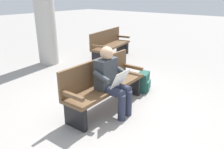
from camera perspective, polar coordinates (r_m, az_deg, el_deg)
name	(u,v)px	position (r m, az deg, el deg)	size (l,w,h in m)	color
ground_plane	(107,108)	(4.16, -1.25, -8.48)	(40.00, 40.00, 0.00)	gray
bench_near	(104,84)	(4.01, -2.10, -2.40)	(1.82, 0.55, 0.90)	brown
person_seated	(111,79)	(3.75, -0.19, -1.24)	(0.58, 0.58, 1.18)	#33383D
backpack	(143,82)	(4.82, 8.08, -1.92)	(0.39, 0.32, 0.41)	#1E4C42
bench_far	(110,44)	(7.20, -0.61, 7.78)	(1.86, 0.79, 0.90)	brown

